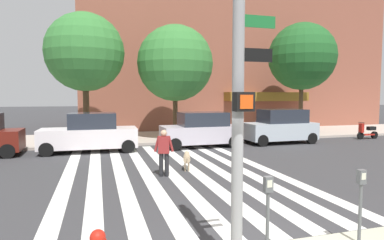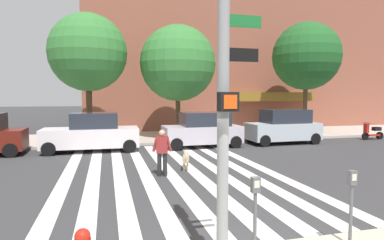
% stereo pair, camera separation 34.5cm
% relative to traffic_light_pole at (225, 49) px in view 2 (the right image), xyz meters
% --- Properties ---
extents(ground_plane, '(160.00, 160.00, 0.00)m').
position_rel_traffic_light_pole_xyz_m(ground_plane, '(1.03, 7.30, -3.52)').
color(ground_plane, '#353538').
extents(sidewalk_far, '(80.00, 6.00, 0.15)m').
position_rel_traffic_light_pole_xyz_m(sidewalk_far, '(1.03, 16.90, -3.45)').
color(sidewalk_far, '#B5A79A').
rests_on(sidewalk_far, ground_plane).
extents(crosswalk_stripes, '(7.65, 12.60, 0.01)m').
position_rel_traffic_light_pole_xyz_m(crosswalk_stripes, '(0.52, 7.30, -3.52)').
color(crosswalk_stripes, silver).
rests_on(crosswalk_stripes, ground_plane).
extents(traffic_light_pole, '(0.74, 0.46, 5.80)m').
position_rel_traffic_light_pole_xyz_m(traffic_light_pole, '(0.00, 0.00, 0.00)').
color(traffic_light_pole, gray).
rests_on(traffic_light_pole, sidewalk_near).
extents(parking_meter_curbside, '(0.14, 0.11, 1.36)m').
position_rel_traffic_light_pole_xyz_m(parking_meter_curbside, '(0.64, 0.25, -2.49)').
color(parking_meter_curbside, '#515456').
rests_on(parking_meter_curbside, sidewalk_near).
extents(parking_meter_second_along, '(0.14, 0.11, 1.36)m').
position_rel_traffic_light_pole_xyz_m(parking_meter_second_along, '(2.50, 0.22, -2.49)').
color(parking_meter_second_along, '#515456').
rests_on(parking_meter_second_along, sidewalk_near).
extents(parked_car_behind_first, '(4.74, 1.97, 1.97)m').
position_rel_traffic_light_pole_xyz_m(parked_car_behind_first, '(-2.43, 12.64, -2.60)').
color(parked_car_behind_first, silver).
rests_on(parked_car_behind_first, ground_plane).
extents(parked_car_third_in_line, '(4.26, 2.04, 1.92)m').
position_rel_traffic_light_pole_xyz_m(parked_car_third_in_line, '(3.43, 12.64, -2.58)').
color(parked_car_third_in_line, '#BAB2BF').
rests_on(parked_car_third_in_line, ground_plane).
extents(parked_car_fourth_in_line, '(4.27, 1.99, 2.02)m').
position_rel_traffic_light_pole_xyz_m(parked_car_fourth_in_line, '(8.41, 12.65, -2.54)').
color(parked_car_fourth_in_line, '#B0BCC6').
rests_on(parked_car_fourth_in_line, ground_plane).
extents(parked_scooter, '(1.63, 0.50, 1.11)m').
position_rel_traffic_light_pole_xyz_m(parked_scooter, '(14.88, 12.69, -3.04)').
color(parked_scooter, black).
rests_on(parked_scooter, ground_plane).
extents(street_tree_nearest, '(4.48, 4.48, 7.41)m').
position_rel_traffic_light_pole_xyz_m(street_tree_nearest, '(-2.67, 15.43, 1.78)').
color(street_tree_nearest, '#4C3823').
rests_on(street_tree_nearest, sidewalk_far).
extents(street_tree_middle, '(4.72, 4.72, 7.05)m').
position_rel_traffic_light_pole_xyz_m(street_tree_middle, '(2.66, 15.53, 1.31)').
color(street_tree_middle, '#4C3823').
rests_on(street_tree_middle, sidewalk_far).
extents(street_tree_further, '(4.77, 4.77, 7.86)m').
position_rel_traffic_light_pole_xyz_m(street_tree_further, '(12.10, 16.02, 2.09)').
color(street_tree_further, '#4C3823').
rests_on(street_tree_further, sidewalk_far).
extents(pedestrian_dog_walker, '(0.70, 0.33, 1.64)m').
position_rel_traffic_light_pole_xyz_m(pedestrian_dog_walker, '(0.16, 6.68, -2.59)').
color(pedestrian_dog_walker, black).
rests_on(pedestrian_dog_walker, ground_plane).
extents(dog_on_leash, '(0.46, 1.11, 0.65)m').
position_rel_traffic_light_pole_xyz_m(dog_on_leash, '(1.22, 7.47, -3.08)').
color(dog_on_leash, tan).
rests_on(dog_on_leash, ground_plane).
extents(pedestrian_bystander, '(0.59, 0.53, 1.64)m').
position_rel_traffic_light_pole_xyz_m(pedestrian_bystander, '(8.82, 15.88, -2.44)').
color(pedestrian_bystander, '#282D4C').
rests_on(pedestrian_bystander, sidewalk_far).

